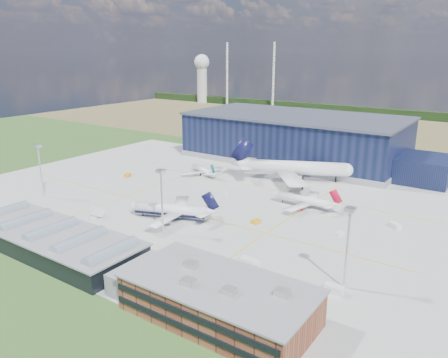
{
  "coord_description": "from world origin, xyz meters",
  "views": [
    {
      "loc": [
        107.55,
        -134.25,
        61.37
      ],
      "look_at": [
        7.98,
        10.49,
        9.51
      ],
      "focal_mm": 35.0,
      "sensor_mm": 36.0,
      "label": 1
    }
  ],
  "objects_px": {
    "light_mast_east": "(348,235)",
    "airliner_regional": "(203,167)",
    "gse_van_b": "(395,226)",
    "airliner_navy": "(170,204)",
    "hangar": "(299,140)",
    "gse_van_a": "(250,263)",
    "gse_cart_b": "(225,194)",
    "car_b": "(132,253)",
    "airliner_red": "(304,196)",
    "airliner_widebody": "(297,161)",
    "light_mast_center": "(162,191)",
    "car_a": "(104,243)",
    "airstair": "(98,214)",
    "light_mast_west": "(40,162)",
    "gse_tug_a": "(127,175)",
    "gse_van_c": "(334,289)",
    "gse_cart_a": "(339,234)",
    "gse_tug_b": "(256,222)",
    "ops_building": "(219,299)"
  },
  "relations": [
    {
      "from": "gse_van_b",
      "to": "car_b",
      "type": "distance_m",
      "value": 92.42
    },
    {
      "from": "hangar",
      "to": "light_mast_west",
      "type": "bearing_deg",
      "value": -116.71
    },
    {
      "from": "hangar",
      "to": "airliner_regional",
      "type": "height_order",
      "value": "hangar"
    },
    {
      "from": "ops_building",
      "to": "gse_tug_b",
      "type": "height_order",
      "value": "ops_building"
    },
    {
      "from": "light_mast_west",
      "to": "gse_tug_b",
      "type": "relative_size",
      "value": 6.92
    },
    {
      "from": "airliner_red",
      "to": "airstair",
      "type": "relative_size",
      "value": 6.03
    },
    {
      "from": "hangar",
      "to": "car_b",
      "type": "xyz_separation_m",
      "value": [
        10.37,
        -142.8,
        -11.07
      ]
    },
    {
      "from": "gse_van_b",
      "to": "airliner_navy",
      "type": "bearing_deg",
      "value": 157.96
    },
    {
      "from": "light_mast_west",
      "to": "airliner_navy",
      "type": "distance_m",
      "value": 64.94
    },
    {
      "from": "airstair",
      "to": "gse_tug_a",
      "type": "bearing_deg",
      "value": 141.85
    },
    {
      "from": "gse_van_b",
      "to": "car_a",
      "type": "relative_size",
      "value": 1.31
    },
    {
      "from": "airliner_navy",
      "to": "gse_tug_a",
      "type": "xyz_separation_m",
      "value": [
        -55.81,
        30.9,
        -5.06
      ]
    },
    {
      "from": "airliner_red",
      "to": "gse_van_b",
      "type": "relative_size",
      "value": 6.47
    },
    {
      "from": "airliner_navy",
      "to": "car_b",
      "type": "xyz_separation_m",
      "value": [
        10.0,
        -29.59,
        -5.33
      ]
    },
    {
      "from": "ops_building",
      "to": "light_mast_west",
      "type": "xyz_separation_m",
      "value": [
        -115.01,
        30.0,
        10.64
      ]
    },
    {
      "from": "airliner_red",
      "to": "airliner_widebody",
      "type": "bearing_deg",
      "value": -61.28
    },
    {
      "from": "light_mast_east",
      "to": "airliner_regional",
      "type": "distance_m",
      "value": 119.83
    },
    {
      "from": "airstair",
      "to": "gse_cart_a",
      "type": "bearing_deg",
      "value": 40.44
    },
    {
      "from": "gse_tug_b",
      "to": "gse_van_b",
      "type": "distance_m",
      "value": 49.8
    },
    {
      "from": "gse_van_a",
      "to": "ops_building",
      "type": "bearing_deg",
      "value": -160.82
    },
    {
      "from": "ops_building",
      "to": "light_mast_west",
      "type": "height_order",
      "value": "light_mast_west"
    },
    {
      "from": "airliner_navy",
      "to": "airliner_widebody",
      "type": "distance_m",
      "value": 75.46
    },
    {
      "from": "airstair",
      "to": "car_b",
      "type": "bearing_deg",
      "value": -6.74
    },
    {
      "from": "gse_van_a",
      "to": "airstair",
      "type": "bearing_deg",
      "value": 93.49
    },
    {
      "from": "gse_van_b",
      "to": "light_mast_east",
      "type": "bearing_deg",
      "value": -140.88
    },
    {
      "from": "light_mast_west",
      "to": "car_b",
      "type": "height_order",
      "value": "light_mast_west"
    },
    {
      "from": "gse_tug_a",
      "to": "airstair",
      "type": "relative_size",
      "value": 0.79
    },
    {
      "from": "gse_van_c",
      "to": "car_b",
      "type": "relative_size",
      "value": 1.53
    },
    {
      "from": "car_b",
      "to": "airliner_red",
      "type": "bearing_deg",
      "value": -3.22
    },
    {
      "from": "light_mast_west",
      "to": "gse_cart_a",
      "type": "relative_size",
      "value": 7.03
    },
    {
      "from": "light_mast_center",
      "to": "car_a",
      "type": "bearing_deg",
      "value": -118.34
    },
    {
      "from": "light_mast_east",
      "to": "airliner_widebody",
      "type": "relative_size",
      "value": 0.38
    },
    {
      "from": "light_mast_center",
      "to": "gse_cart_a",
      "type": "bearing_deg",
      "value": 32.17
    },
    {
      "from": "car_a",
      "to": "airliner_regional",
      "type": "bearing_deg",
      "value": 34.98
    },
    {
      "from": "airliner_widebody",
      "to": "airstair",
      "type": "bearing_deg",
      "value": -139.38
    },
    {
      "from": "airliner_widebody",
      "to": "gse_tug_b",
      "type": "distance_m",
      "value": 61.07
    },
    {
      "from": "gse_cart_a",
      "to": "light_mast_west",
      "type": "bearing_deg",
      "value": -156.96
    },
    {
      "from": "airliner_navy",
      "to": "gse_cart_a",
      "type": "xyz_separation_m",
      "value": [
        58.56,
        20.96,
        -5.16
      ]
    },
    {
      "from": "gse_cart_a",
      "to": "airstair",
      "type": "distance_m",
      "value": 89.56
    },
    {
      "from": "airliner_widebody",
      "to": "car_b",
      "type": "xyz_separation_m",
      "value": [
        -6.97,
        -103.0,
        -9.41
      ]
    },
    {
      "from": "light_mast_east",
      "to": "car_a",
      "type": "xyz_separation_m",
      "value": [
        -74.71,
        -18.0,
        -14.83
      ]
    },
    {
      "from": "airliner_regional",
      "to": "gse_cart_b",
      "type": "relative_size",
      "value": 8.67
    },
    {
      "from": "light_mast_center",
      "to": "light_mast_east",
      "type": "height_order",
      "value": "same"
    },
    {
      "from": "ops_building",
      "to": "gse_cart_a",
      "type": "distance_m",
      "value": 63.05
    },
    {
      "from": "gse_van_c",
      "to": "car_a",
      "type": "distance_m",
      "value": 74.73
    },
    {
      "from": "gse_tug_b",
      "to": "gse_cart_b",
      "type": "distance_m",
      "value": 35.03
    },
    {
      "from": "gse_tug_a",
      "to": "car_a",
      "type": "xyz_separation_m",
      "value": [
        52.92,
        -60.49,
        -0.21
      ]
    },
    {
      "from": "car_b",
      "to": "gse_van_a",
      "type": "bearing_deg",
      "value": -51.66
    },
    {
      "from": "hangar",
      "to": "gse_van_a",
      "type": "distance_m",
      "value": 137.44
    },
    {
      "from": "light_mast_center",
      "to": "light_mast_east",
      "type": "xyz_separation_m",
      "value": [
        65.0,
        0.0,
        0.0
      ]
    }
  ]
}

